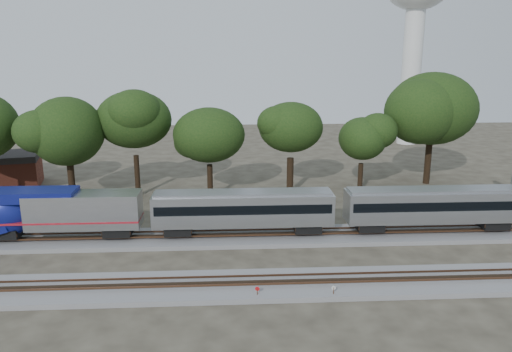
# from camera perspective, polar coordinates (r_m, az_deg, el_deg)

# --- Properties ---
(ground) EXTENTS (160.00, 160.00, 0.00)m
(ground) POSITION_cam_1_polar(r_m,az_deg,el_deg) (42.14, -6.05, -10.27)
(ground) COLOR #383328
(ground) RESTS_ON ground
(track_far) EXTENTS (160.00, 5.00, 0.73)m
(track_far) POSITION_cam_1_polar(r_m,az_deg,el_deg) (47.58, -5.72, -7.04)
(track_far) COLOR slate
(track_far) RESTS_ON ground
(track_near) EXTENTS (160.00, 5.00, 0.73)m
(track_near) POSITION_cam_1_polar(r_m,az_deg,el_deg) (38.45, -6.35, -12.47)
(track_near) COLOR slate
(track_near) RESTS_ON ground
(switch_stand_red) EXTENTS (0.32, 0.08, 1.01)m
(switch_stand_red) POSITION_cam_1_polar(r_m,az_deg,el_deg) (36.61, 0.15, -13.05)
(switch_stand_red) COLOR #512D19
(switch_stand_red) RESTS_ON ground
(switch_stand_white) EXTENTS (0.32, 0.12, 1.03)m
(switch_stand_white) POSITION_cam_1_polar(r_m,az_deg,el_deg) (37.10, 8.86, -12.82)
(switch_stand_white) COLOR #512D19
(switch_stand_white) RESTS_ON ground
(switch_lever) EXTENTS (0.57, 0.45, 0.30)m
(switch_lever) POSITION_cam_1_polar(r_m,az_deg,el_deg) (37.54, 2.73, -13.19)
(switch_lever) COLOR #512D19
(switch_lever) RESTS_ON ground
(water_tower) EXTENTS (12.50, 12.50, 34.62)m
(water_tower) POSITION_cam_1_polar(r_m,az_deg,el_deg) (98.53, 17.87, 18.42)
(water_tower) COLOR silver
(water_tower) RESTS_ON ground
(brick_building) EXTENTS (10.29, 8.28, 4.36)m
(brick_building) POSITION_cam_1_polar(r_m,az_deg,el_deg) (72.69, -26.96, 0.60)
(brick_building) COLOR brown
(brick_building) RESTS_ON ground
(tree_2) EXTENTS (8.52, 8.52, 12.01)m
(tree_2) POSITION_cam_1_polar(r_m,az_deg,el_deg) (60.90, -20.80, 4.78)
(tree_2) COLOR black
(tree_2) RESTS_ON ground
(tree_3) EXTENTS (9.52, 9.52, 13.43)m
(tree_3) POSITION_cam_1_polar(r_m,az_deg,el_deg) (61.08, -13.78, 6.27)
(tree_3) COLOR black
(tree_3) RESTS_ON ground
(tree_4) EXTENTS (7.83, 7.83, 11.05)m
(tree_4) POSITION_cam_1_polar(r_m,az_deg,el_deg) (58.76, -5.40, 4.66)
(tree_4) COLOR black
(tree_4) RESTS_ON ground
(tree_5) EXTENTS (8.42, 8.42, 11.86)m
(tree_5) POSITION_cam_1_polar(r_m,az_deg,el_deg) (60.84, 4.01, 5.57)
(tree_5) COLOR black
(tree_5) RESTS_ON ground
(tree_6) EXTENTS (6.89, 6.89, 9.72)m
(tree_6) POSITION_cam_1_polar(r_m,az_deg,el_deg) (62.87, 12.05, 4.18)
(tree_6) COLOR black
(tree_6) RESTS_ON ground
(tree_7) EXTENTS (10.17, 10.17, 14.33)m
(tree_7) POSITION_cam_1_polar(r_m,az_deg,el_deg) (68.92, 19.51, 7.27)
(tree_7) COLOR black
(tree_7) RESTS_ON ground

